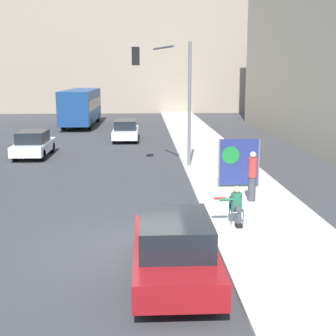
{
  "coord_description": "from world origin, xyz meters",
  "views": [
    {
      "loc": [
        0.24,
        -12.17,
        4.7
      ],
      "look_at": [
        1.07,
        4.51,
        1.33
      ],
      "focal_mm": 50.0,
      "sensor_mm": 36.0,
      "label": 1
    }
  ],
  "objects_px": {
    "parked_car_curbside": "(174,248)",
    "car_on_road_midblock": "(126,130)",
    "pedestrian_behind": "(253,163)",
    "city_bus_on_road": "(81,105)",
    "seated_protester": "(236,204)",
    "jogger_on_sidewalk": "(252,176)",
    "car_on_road_nearest": "(34,144)",
    "traffic_light_pole": "(171,84)",
    "protest_banner": "(239,162)"
  },
  "relations": [
    {
      "from": "car_on_road_midblock",
      "to": "city_bus_on_road",
      "type": "height_order",
      "value": "city_bus_on_road"
    },
    {
      "from": "pedestrian_behind",
      "to": "traffic_light_pole",
      "type": "relative_size",
      "value": 0.28
    },
    {
      "from": "pedestrian_behind",
      "to": "car_on_road_nearest",
      "type": "height_order",
      "value": "pedestrian_behind"
    },
    {
      "from": "jogger_on_sidewalk",
      "to": "car_on_road_midblock",
      "type": "height_order",
      "value": "jogger_on_sidewalk"
    },
    {
      "from": "seated_protester",
      "to": "pedestrian_behind",
      "type": "relative_size",
      "value": 0.69
    },
    {
      "from": "parked_car_curbside",
      "to": "city_bus_on_road",
      "type": "height_order",
      "value": "city_bus_on_road"
    },
    {
      "from": "seated_protester",
      "to": "city_bus_on_road",
      "type": "bearing_deg",
      "value": 126.88
    },
    {
      "from": "jogger_on_sidewalk",
      "to": "traffic_light_pole",
      "type": "relative_size",
      "value": 0.3
    },
    {
      "from": "car_on_road_midblock",
      "to": "city_bus_on_road",
      "type": "xyz_separation_m",
      "value": [
        -4.46,
        10.06,
        1.15
      ]
    },
    {
      "from": "seated_protester",
      "to": "traffic_light_pole",
      "type": "distance_m",
      "value": 9.88
    },
    {
      "from": "pedestrian_behind",
      "to": "protest_banner",
      "type": "bearing_deg",
      "value": 99.63
    },
    {
      "from": "parked_car_curbside",
      "to": "car_on_road_nearest",
      "type": "height_order",
      "value": "parked_car_curbside"
    },
    {
      "from": "seated_protester",
      "to": "jogger_on_sidewalk",
      "type": "relative_size",
      "value": 0.64
    },
    {
      "from": "protest_banner",
      "to": "traffic_light_pole",
      "type": "bearing_deg",
      "value": 120.05
    },
    {
      "from": "car_on_road_nearest",
      "to": "car_on_road_midblock",
      "type": "distance_m",
      "value": 8.25
    },
    {
      "from": "jogger_on_sidewalk",
      "to": "traffic_light_pole",
      "type": "height_order",
      "value": "traffic_light_pole"
    },
    {
      "from": "pedestrian_behind",
      "to": "car_on_road_nearest",
      "type": "bearing_deg",
      "value": 20.7
    },
    {
      "from": "car_on_road_midblock",
      "to": "parked_car_curbside",
      "type": "bearing_deg",
      "value": -85.03
    },
    {
      "from": "parked_car_curbside",
      "to": "city_bus_on_road",
      "type": "xyz_separation_m",
      "value": [
        -6.49,
        33.43,
        1.13
      ]
    },
    {
      "from": "protest_banner",
      "to": "traffic_light_pole",
      "type": "distance_m",
      "value": 5.92
    },
    {
      "from": "pedestrian_behind",
      "to": "traffic_light_pole",
      "type": "height_order",
      "value": "traffic_light_pole"
    },
    {
      "from": "protest_banner",
      "to": "city_bus_on_road",
      "type": "height_order",
      "value": "city_bus_on_road"
    },
    {
      "from": "traffic_light_pole",
      "to": "car_on_road_nearest",
      "type": "relative_size",
      "value": 1.39
    },
    {
      "from": "parked_car_curbside",
      "to": "car_on_road_midblock",
      "type": "xyz_separation_m",
      "value": [
        -2.03,
        23.37,
        -0.02
      ]
    },
    {
      "from": "jogger_on_sidewalk",
      "to": "parked_car_curbside",
      "type": "distance_m",
      "value": 7.03
    },
    {
      "from": "city_bus_on_road",
      "to": "protest_banner",
      "type": "bearing_deg",
      "value": -68.94
    },
    {
      "from": "seated_protester",
      "to": "parked_car_curbside",
      "type": "xyz_separation_m",
      "value": [
        -2.15,
        -3.65,
        0.01
      ]
    },
    {
      "from": "traffic_light_pole",
      "to": "car_on_road_midblock",
      "type": "bearing_deg",
      "value": 104.04
    },
    {
      "from": "parked_car_curbside",
      "to": "car_on_road_midblock",
      "type": "distance_m",
      "value": 23.46
    },
    {
      "from": "seated_protester",
      "to": "car_on_road_midblock",
      "type": "relative_size",
      "value": 0.25
    },
    {
      "from": "traffic_light_pole",
      "to": "city_bus_on_road",
      "type": "bearing_deg",
      "value": 108.99
    },
    {
      "from": "protest_banner",
      "to": "city_bus_on_road",
      "type": "relative_size",
      "value": 0.18
    },
    {
      "from": "traffic_light_pole",
      "to": "parked_car_curbside",
      "type": "xyz_separation_m",
      "value": [
        -0.62,
        -12.77,
        -3.47
      ]
    },
    {
      "from": "car_on_road_nearest",
      "to": "traffic_light_pole",
      "type": "bearing_deg",
      "value": -27.88
    },
    {
      "from": "car_on_road_nearest",
      "to": "pedestrian_behind",
      "type": "bearing_deg",
      "value": -35.05
    },
    {
      "from": "seated_protester",
      "to": "protest_banner",
      "type": "xyz_separation_m",
      "value": [
        1.01,
        4.73,
        0.43
      ]
    },
    {
      "from": "jogger_on_sidewalk",
      "to": "car_on_road_nearest",
      "type": "xyz_separation_m",
      "value": [
        -10.3,
        10.61,
        -0.32
      ]
    },
    {
      "from": "seated_protester",
      "to": "car_on_road_nearest",
      "type": "bearing_deg",
      "value": 145.66
    },
    {
      "from": "car_on_road_midblock",
      "to": "traffic_light_pole",
      "type": "bearing_deg",
      "value": -75.96
    },
    {
      "from": "protest_banner",
      "to": "jogger_on_sidewalk",
      "type": "bearing_deg",
      "value": -88.09
    },
    {
      "from": "city_bus_on_road",
      "to": "parked_car_curbside",
      "type": "bearing_deg",
      "value": -79.02
    },
    {
      "from": "pedestrian_behind",
      "to": "protest_banner",
      "type": "relative_size",
      "value": 0.86
    },
    {
      "from": "jogger_on_sidewalk",
      "to": "car_on_road_midblock",
      "type": "bearing_deg",
      "value": -69.43
    },
    {
      "from": "protest_banner",
      "to": "car_on_road_nearest",
      "type": "xyz_separation_m",
      "value": [
        -10.23,
        8.46,
        -0.43
      ]
    },
    {
      "from": "protest_banner",
      "to": "car_on_road_midblock",
      "type": "distance_m",
      "value": 15.87
    },
    {
      "from": "pedestrian_behind",
      "to": "car_on_road_midblock",
      "type": "bearing_deg",
      "value": -11.55
    },
    {
      "from": "seated_protester",
      "to": "jogger_on_sidewalk",
      "type": "height_order",
      "value": "jogger_on_sidewalk"
    },
    {
      "from": "jogger_on_sidewalk",
      "to": "parked_car_curbside",
      "type": "height_order",
      "value": "jogger_on_sidewalk"
    },
    {
      "from": "seated_protester",
      "to": "car_on_road_nearest",
      "type": "height_order",
      "value": "car_on_road_nearest"
    },
    {
      "from": "traffic_light_pole",
      "to": "car_on_road_nearest",
      "type": "bearing_deg",
      "value": 152.12
    }
  ]
}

